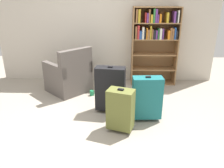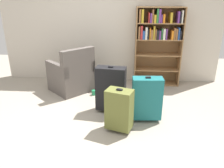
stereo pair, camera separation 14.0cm
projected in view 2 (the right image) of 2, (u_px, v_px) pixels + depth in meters
The scene contains 8 objects.
ground_plane at pixel (99, 127), 3.25m from camera, with size 8.29×8.29×0.00m, color #9E9384.
back_wall at pixel (110, 21), 4.71m from camera, with size 4.74×0.10×2.60m, color beige.
bookshelf at pixel (158, 39), 4.56m from camera, with size 0.95×0.34×1.61m.
armchair at pixel (72, 76), 4.40m from camera, with size 0.99×0.99×0.90m.
mug at pixel (94, 93), 4.29m from camera, with size 0.12×0.08×0.10m.
suitcase_teal at pixel (147, 98), 3.29m from camera, with size 0.45×0.23×0.71m.
suitcase_black at pixel (111, 89), 3.55m from camera, with size 0.49×0.27×0.78m.
suitcase_olive at pixel (119, 109), 3.04m from camera, with size 0.41×0.33×0.64m.
Camera 2 is at (0.39, -2.78, 1.77)m, focal length 35.41 mm.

